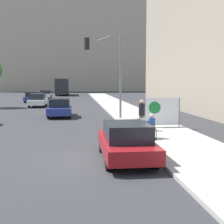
{
  "coord_description": "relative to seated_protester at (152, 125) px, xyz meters",
  "views": [
    {
      "loc": [
        -0.97,
        -11.26,
        2.9
      ],
      "look_at": [
        1.07,
        6.26,
        1.16
      ],
      "focal_mm": 50.0,
      "sensor_mm": 36.0,
      "label": 1
    }
  ],
  "objects": [
    {
      "name": "ground_plane",
      "position": [
        -2.68,
        -3.39,
        -0.77
      ],
      "size": [
        160.0,
        160.0,
        0.0
      ],
      "primitive_type": "plane",
      "color": "#303033"
    },
    {
      "name": "car_on_road_far_lane",
      "position": [
        -8.74,
        39.18,
        -0.07
      ],
      "size": [
        1.77,
        4.11,
        1.41
      ],
      "color": "white",
      "rests_on": "ground_plane"
    },
    {
      "name": "seated_protester",
      "position": [
        0.0,
        0.0,
        0.0
      ],
      "size": [
        0.94,
        0.77,
        1.2
      ],
      "rotation": [
        0.0,
        0.0,
        -0.36
      ],
      "color": "#474C56",
      "rests_on": "sidewalk_curb"
    },
    {
      "name": "jogger_on_sidewalk",
      "position": [
        0.05,
        2.57,
        0.24
      ],
      "size": [
        0.34,
        0.34,
        1.73
      ],
      "rotation": [
        0.0,
        0.0,
        3.71
      ],
      "color": "#424247",
      "rests_on": "sidewalk_curb"
    },
    {
      "name": "protest_banner",
      "position": [
        1.54,
        3.7,
        0.29
      ],
      "size": [
        2.2,
        0.06,
        1.77
      ],
      "color": "slate",
      "rests_on": "sidewalk_curb"
    },
    {
      "name": "traffic_light_pole",
      "position": [
        -1.21,
        8.36,
        3.47
      ],
      "size": [
        2.8,
        2.57,
        6.15
      ],
      "color": "slate",
      "rests_on": "sidewalk_curb"
    },
    {
      "name": "building_backdrop_far",
      "position": [
        -4.68,
        79.75,
        16.26
      ],
      "size": [
        52.0,
        12.0,
        34.07
      ],
      "color": "tan",
      "rests_on": "ground_plane"
    },
    {
      "name": "car_on_road_nearest",
      "position": [
        -4.96,
        11.08,
        -0.03
      ],
      "size": [
        1.84,
        4.44,
        1.49
      ],
      "color": "navy",
      "rests_on": "ground_plane"
    },
    {
      "name": "parked_car_curbside",
      "position": [
        -1.81,
        -3.47,
        -0.08
      ],
      "size": [
        1.78,
        4.28,
        1.39
      ],
      "color": "maroon",
      "rests_on": "ground_plane"
    },
    {
      "name": "sidewalk_curb",
      "position": [
        1.09,
        11.61,
        -0.71
      ],
      "size": [
        3.69,
        90.0,
        0.13
      ],
      "primitive_type": "cube",
      "color": "#A8A399",
      "rests_on": "ground_plane"
    },
    {
      "name": "city_bus_on_road",
      "position": [
        -6.43,
        51.16,
        1.17
      ],
      "size": [
        2.53,
        10.0,
        3.39
      ],
      "color": "#232328",
      "rests_on": "ground_plane"
    },
    {
      "name": "car_on_road_midblock",
      "position": [
        -7.97,
        21.7,
        -0.03
      ],
      "size": [
        1.82,
        4.53,
        1.5
      ],
      "color": "silver",
      "rests_on": "ground_plane"
    },
    {
      "name": "car_on_road_distant",
      "position": [
        -9.63,
        29.65,
        -0.06
      ],
      "size": [
        1.85,
        4.6,
        1.42
      ],
      "color": "navy",
      "rests_on": "ground_plane"
    }
  ]
}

